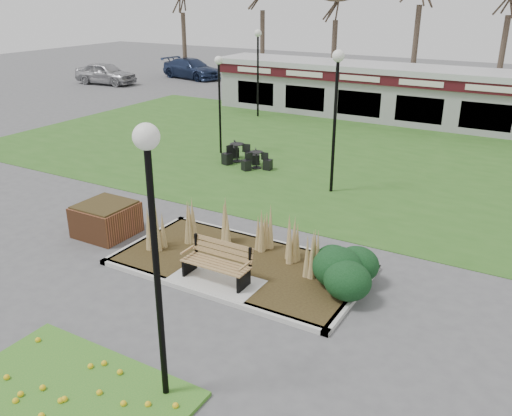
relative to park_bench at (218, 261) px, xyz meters
The scene contains 16 objects.
ground 0.64m from the park_bench, 90.00° to the right, with size 100.00×100.00×0.00m, color #515154.
lawn 11.77m from the park_bench, 90.00° to the left, with size 34.00×16.00×0.02m, color #2E5E1D.
flower_bed 4.88m from the park_bench, 90.00° to the right, with size 4.20×3.00×0.16m.
planting_bed 1.70m from the park_bench, 40.83° to the left, with size 6.75×3.40×1.27m.
park_bench is the anchor object (origin of this frame).
brick_planter 4.47m from the park_bench, behind, with size 1.50×1.50×0.95m.
food_pavilion 19.73m from the park_bench, 90.00° to the left, with size 24.60×3.40×2.90m.
lamp_post_near_right 4.98m from the park_bench, 69.37° to the right, with size 0.40×0.40×4.86m.
lamp_post_mid_left 11.62m from the park_bench, 123.33° to the left, with size 0.34×0.34×4.13m.
lamp_post_mid_right 7.95m from the park_bench, 91.26° to the left, with size 0.40×0.40×4.86m.
lamp_post_far_left 19.03m from the park_bench, 117.08° to the left, with size 0.39×0.39×4.70m.
bistro_set_a 10.06m from the park_bench, 119.43° to the left, with size 1.36×1.38×0.75m.
bistro_set_b 9.20m from the park_bench, 114.34° to the left, with size 1.15×1.26×0.67m.
car_silver 31.99m from the park_bench, 139.29° to the left, with size 1.92×4.78×1.63m, color #A6A6AA.
car_black 25.03m from the park_bench, 108.64° to the left, with size 1.38×3.97×1.31m, color black.
car_blue 33.39m from the park_bench, 127.54° to the left, with size 2.20×5.41×1.57m, color navy.
Camera 1 is at (6.59, -9.27, 6.60)m, focal length 38.00 mm.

